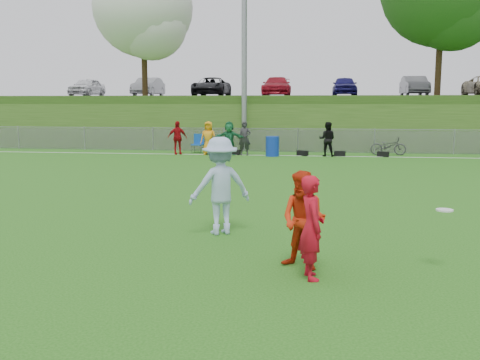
% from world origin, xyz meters
% --- Properties ---
extents(ground, '(120.00, 120.00, 0.00)m').
position_xyz_m(ground, '(0.00, 0.00, 0.00)').
color(ground, '#1B5512').
rests_on(ground, ground).
extents(sideline_far, '(60.00, 0.10, 0.01)m').
position_xyz_m(sideline_far, '(0.00, 18.00, 0.01)').
color(sideline_far, white).
rests_on(sideline_far, ground).
extents(fence, '(58.00, 0.06, 1.30)m').
position_xyz_m(fence, '(0.00, 20.00, 0.65)').
color(fence, gray).
rests_on(fence, ground).
extents(light_pole, '(1.20, 0.40, 12.15)m').
position_xyz_m(light_pole, '(-3.00, 20.80, 6.71)').
color(light_pole, gray).
rests_on(light_pole, ground).
extents(berm, '(120.00, 18.00, 3.00)m').
position_xyz_m(berm, '(0.00, 31.00, 1.50)').
color(berm, '#254914').
rests_on(berm, ground).
extents(parking_lot, '(120.00, 12.00, 0.10)m').
position_xyz_m(parking_lot, '(0.00, 33.00, 3.05)').
color(parking_lot, black).
rests_on(parking_lot, berm).
extents(tree_white_flowering, '(6.30, 6.30, 8.78)m').
position_xyz_m(tree_white_flowering, '(-9.84, 24.92, 8.32)').
color(tree_white_flowering, black).
rests_on(tree_white_flowering, berm).
extents(car_row, '(32.04, 5.18, 1.44)m').
position_xyz_m(car_row, '(-1.17, 32.00, 3.82)').
color(car_row, white).
rests_on(car_row, parking_lot).
extents(spectator_row, '(8.60, 0.79, 1.69)m').
position_xyz_m(spectator_row, '(-2.90, 18.00, 0.85)').
color(spectator_row, '#A20B10').
rests_on(spectator_row, ground).
extents(gear_bags, '(7.94, 0.56, 0.26)m').
position_xyz_m(gear_bags, '(0.88, 18.10, 0.13)').
color(gear_bags, black).
rests_on(gear_bags, ground).
extents(player_red_left, '(0.51, 0.65, 1.59)m').
position_xyz_m(player_red_left, '(0.85, -0.78, 0.79)').
color(player_red_left, red).
rests_on(player_red_left, ground).
extents(player_red_center, '(0.95, 0.87, 1.58)m').
position_xyz_m(player_red_center, '(0.73, -0.30, 0.79)').
color(player_red_center, red).
rests_on(player_red_center, ground).
extents(player_blue, '(1.47, 1.24, 1.97)m').
position_xyz_m(player_blue, '(-1.00, 1.79, 0.99)').
color(player_blue, '#A4BDE3').
rests_on(player_blue, ground).
extents(frisbee, '(0.27, 0.27, 0.02)m').
position_xyz_m(frisbee, '(2.92, -0.11, 0.98)').
color(frisbee, white).
rests_on(frisbee, ground).
extents(recycling_bin, '(0.86, 0.86, 0.98)m').
position_xyz_m(recycling_bin, '(-1.18, 17.66, 0.49)').
color(recycling_bin, '#0F31A2').
rests_on(recycling_bin, ground).
extents(camp_chair, '(0.61, 0.62, 1.00)m').
position_xyz_m(camp_chair, '(-5.22, 18.82, 0.29)').
color(camp_chair, '#104DB2').
rests_on(camp_chair, ground).
extents(bicycle, '(1.78, 0.69, 0.92)m').
position_xyz_m(bicycle, '(4.58, 19.00, 0.46)').
color(bicycle, '#313134').
rests_on(bicycle, ground).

